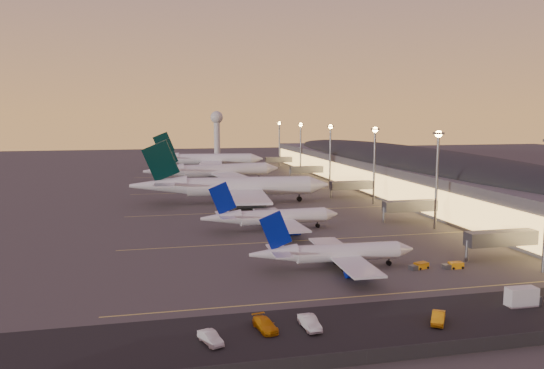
{
  "coord_description": "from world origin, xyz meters",
  "views": [
    {
      "loc": [
        -36.59,
        -124.48,
        30.02
      ],
      "look_at": [
        2.0,
        45.0,
        7.0
      ],
      "focal_mm": 35.0,
      "sensor_mm": 36.0,
      "label": 1
    }
  ],
  "objects_px": {
    "airliner_wide_near": "(232,187)",
    "catering_truck_a": "(523,297)",
    "baggage_tug_a": "(419,266)",
    "baggage_tug_b": "(453,265)",
    "service_van_a": "(210,338)",
    "airliner_wide_mid": "(214,171)",
    "radar_tower": "(217,126)",
    "service_van_c": "(310,322)",
    "service_van_d": "(438,318)",
    "airliner_narrow_south": "(334,253)",
    "airliner_wide_far": "(205,159)",
    "airliner_narrow_north": "(271,217)",
    "service_van_b": "(265,325)"
  },
  "relations": [
    {
      "from": "airliner_wide_near",
      "to": "catering_truck_a",
      "type": "bearing_deg",
      "value": -69.36
    },
    {
      "from": "baggage_tug_a",
      "to": "baggage_tug_b",
      "type": "distance_m",
      "value": 6.83
    },
    {
      "from": "service_van_a",
      "to": "airliner_wide_mid",
      "type": "bearing_deg",
      "value": 63.05
    },
    {
      "from": "airliner_wide_mid",
      "to": "service_van_a",
      "type": "bearing_deg",
      "value": -105.03
    },
    {
      "from": "catering_truck_a",
      "to": "radar_tower",
      "type": "bearing_deg",
      "value": 93.38
    },
    {
      "from": "service_van_c",
      "to": "service_van_d",
      "type": "relative_size",
      "value": 1.09
    },
    {
      "from": "service_van_d",
      "to": "airliner_wide_near",
      "type": "bearing_deg",
      "value": 130.72
    },
    {
      "from": "radar_tower",
      "to": "service_van_a",
      "type": "xyz_separation_m",
      "value": [
        -39.74,
        -317.77,
        -21.07
      ]
    },
    {
      "from": "airliner_wide_mid",
      "to": "airliner_wide_near",
      "type": "bearing_deg",
      "value": -98.73
    },
    {
      "from": "airliner_narrow_south",
      "to": "service_van_c",
      "type": "distance_m",
      "value": 30.24
    },
    {
      "from": "airliner_wide_far",
      "to": "catering_truck_a",
      "type": "bearing_deg",
      "value": -74.69
    },
    {
      "from": "airliner_narrow_north",
      "to": "service_van_b",
      "type": "bearing_deg",
      "value": -105.8
    },
    {
      "from": "service_van_a",
      "to": "service_van_c",
      "type": "height_order",
      "value": "service_van_c"
    },
    {
      "from": "airliner_narrow_south",
      "to": "service_van_b",
      "type": "xyz_separation_m",
      "value": [
        -19.37,
        -26.3,
        -2.27
      ]
    },
    {
      "from": "airliner_narrow_south",
      "to": "catering_truck_a",
      "type": "height_order",
      "value": "airliner_narrow_south"
    },
    {
      "from": "airliner_wide_mid",
      "to": "service_van_b",
      "type": "distance_m",
      "value": 165.7
    },
    {
      "from": "airliner_wide_far",
      "to": "airliner_narrow_south",
      "type": "bearing_deg",
      "value": -80.2
    },
    {
      "from": "airliner_wide_far",
      "to": "service_van_a",
      "type": "distance_m",
      "value": 228.38
    },
    {
      "from": "radar_tower",
      "to": "catering_truck_a",
      "type": "height_order",
      "value": "radar_tower"
    },
    {
      "from": "airliner_narrow_north",
      "to": "catering_truck_a",
      "type": "distance_m",
      "value": 68.0
    },
    {
      "from": "airliner_narrow_south",
      "to": "baggage_tug_a",
      "type": "xyz_separation_m",
      "value": [
        16.35,
        -3.88,
        -2.54
      ]
    },
    {
      "from": "baggage_tug_b",
      "to": "service_van_d",
      "type": "height_order",
      "value": "service_van_d"
    },
    {
      "from": "radar_tower",
      "to": "service_van_a",
      "type": "relative_size",
      "value": 6.68
    },
    {
      "from": "radar_tower",
      "to": "airliner_narrow_north",
      "type": "bearing_deg",
      "value": -93.77
    },
    {
      "from": "radar_tower",
      "to": "baggage_tug_a",
      "type": "relative_size",
      "value": 7.61
    },
    {
      "from": "baggage_tug_a",
      "to": "service_van_b",
      "type": "xyz_separation_m",
      "value": [
        -35.71,
        -22.43,
        0.27
      ]
    },
    {
      "from": "baggage_tug_a",
      "to": "airliner_wide_far",
      "type": "bearing_deg",
      "value": 81.94
    },
    {
      "from": "airliner_wide_near",
      "to": "service_van_c",
      "type": "height_order",
      "value": "airliner_wide_near"
    },
    {
      "from": "catering_truck_a",
      "to": "service_van_c",
      "type": "height_order",
      "value": "catering_truck_a"
    },
    {
      "from": "service_van_a",
      "to": "service_van_b",
      "type": "distance_m",
      "value": 8.4
    },
    {
      "from": "airliner_wide_mid",
      "to": "service_van_b",
      "type": "xyz_separation_m",
      "value": [
        -11.97,
        -165.21,
        -4.27
      ]
    },
    {
      "from": "baggage_tug_b",
      "to": "radar_tower",
      "type": "bearing_deg",
      "value": 92.36
    },
    {
      "from": "airliner_narrow_north",
      "to": "service_van_a",
      "type": "bearing_deg",
      "value": -111.67
    },
    {
      "from": "airliner_narrow_south",
      "to": "catering_truck_a",
      "type": "bearing_deg",
      "value": -47.51
    },
    {
      "from": "airliner_wide_far",
      "to": "airliner_wide_near",
      "type": "bearing_deg",
      "value": -82.97
    },
    {
      "from": "airliner_wide_far",
      "to": "radar_tower",
      "type": "height_order",
      "value": "radar_tower"
    },
    {
      "from": "airliner_wide_near",
      "to": "baggage_tug_a",
      "type": "bearing_deg",
      "value": -69.25
    },
    {
      "from": "airliner_narrow_north",
      "to": "service_van_a",
      "type": "distance_m",
      "value": 69.54
    },
    {
      "from": "airliner_narrow_north",
      "to": "service_van_c",
      "type": "xyz_separation_m",
      "value": [
        -8.9,
        -63.71,
        -2.52
      ]
    },
    {
      "from": "radar_tower",
      "to": "service_van_a",
      "type": "distance_m",
      "value": 320.94
    },
    {
      "from": "airliner_narrow_north",
      "to": "airliner_wide_mid",
      "type": "bearing_deg",
      "value": 89.54
    },
    {
      "from": "airliner_wide_near",
      "to": "service_van_a",
      "type": "xyz_separation_m",
      "value": [
        -19.47,
        -110.58,
        -4.78
      ]
    },
    {
      "from": "service_van_c",
      "to": "catering_truck_a",
      "type": "bearing_deg",
      "value": -2.13
    },
    {
      "from": "baggage_tug_b",
      "to": "service_van_b",
      "type": "relative_size",
      "value": 0.73
    },
    {
      "from": "baggage_tug_b",
      "to": "service_van_a",
      "type": "height_order",
      "value": "service_van_a"
    },
    {
      "from": "airliner_narrow_north",
      "to": "service_van_b",
      "type": "relative_size",
      "value": 6.56
    },
    {
      "from": "airliner_wide_mid",
      "to": "service_van_c",
      "type": "xyz_separation_m",
      "value": [
        -5.72,
        -166.07,
        -4.19
      ]
    },
    {
      "from": "airliner_wide_mid",
      "to": "catering_truck_a",
      "type": "relative_size",
      "value": 11.47
    },
    {
      "from": "airliner_narrow_south",
      "to": "airliner_narrow_north",
      "type": "bearing_deg",
      "value": 98.34
    },
    {
      "from": "service_van_d",
      "to": "airliner_wide_mid",
      "type": "bearing_deg",
      "value": 128.23
    }
  ]
}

